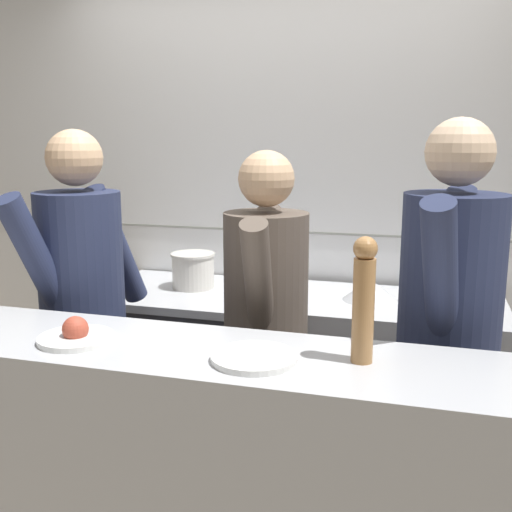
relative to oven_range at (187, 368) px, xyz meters
The scene contains 12 objects.
wall_back_tiled 1.05m from the oven_range, 42.19° to the left, with size 8.00×0.06×2.60m.
oven_range is the anchor object (origin of this frame).
prep_counter 1.03m from the oven_range, ahead, with size 1.14×0.65×0.89m.
pass_counter 1.37m from the oven_range, 64.59° to the right, with size 2.60×0.45×1.04m.
stock_pot 0.54m from the oven_range, 53.96° to the left, with size 0.23×0.23×0.19m.
mixing_bowl_steel 1.09m from the oven_range, ahead, with size 0.27×0.27×0.10m.
plated_dish_appetiser 1.43m from the oven_range, 82.33° to the right, with size 0.23×0.23×0.08m.
plated_dish_dessert 1.61m from the oven_range, 59.62° to the right, with size 0.25×0.25×0.02m.
pepper_mill 1.78m from the oven_range, 49.06° to the right, with size 0.07×0.07×0.36m.
chef_head_cook 0.90m from the oven_range, 101.78° to the right, with size 0.43×0.74×1.70m.
chef_sous 1.00m from the oven_range, 46.35° to the right, with size 0.37×0.71×1.62m.
chef_line 1.57m from the oven_range, 28.78° to the right, with size 0.42×0.76×1.73m.
Camera 1 is at (0.76, -1.85, 1.67)m, focal length 42.00 mm.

